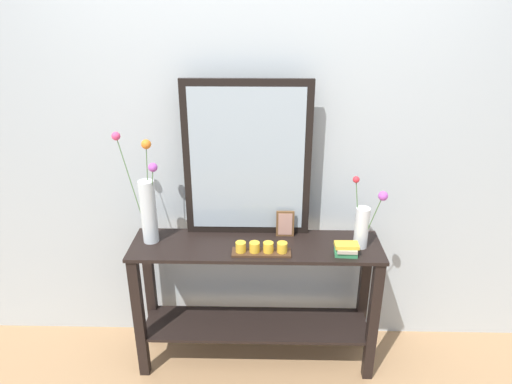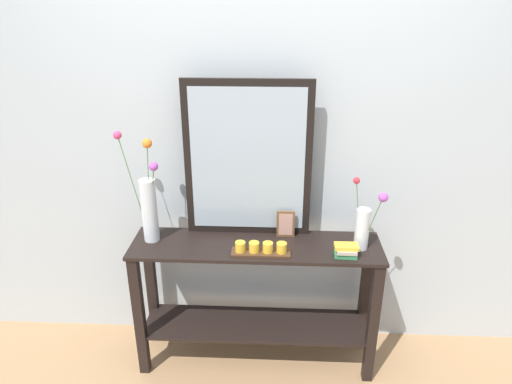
% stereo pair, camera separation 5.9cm
% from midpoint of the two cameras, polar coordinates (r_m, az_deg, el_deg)
% --- Properties ---
extents(ground_plane, '(7.00, 6.00, 0.02)m').
position_cam_midpoint_polar(ground_plane, '(3.08, -0.58, -19.87)').
color(ground_plane, '#A87F56').
extents(wall_back, '(6.40, 0.08, 2.70)m').
position_cam_midpoint_polar(wall_back, '(2.65, -0.50, 6.98)').
color(wall_back, '#B2BCC1').
rests_on(wall_back, ground).
extents(console_table, '(1.40, 0.36, 0.81)m').
position_cam_midpoint_polar(console_table, '(2.75, -0.63, -12.07)').
color(console_table, black).
rests_on(console_table, ground).
extents(mirror_leaning, '(0.71, 0.03, 0.89)m').
position_cam_midpoint_polar(mirror_leaning, '(2.54, -1.78, 3.93)').
color(mirror_leaning, black).
rests_on(mirror_leaning, console_table).
extents(tall_vase_left, '(0.24, 0.10, 0.63)m').
position_cam_midpoint_polar(tall_vase_left, '(2.60, -13.90, -1.61)').
color(tall_vase_left, silver).
rests_on(tall_vase_left, console_table).
extents(vase_right, '(0.17, 0.13, 0.41)m').
position_cam_midpoint_polar(vase_right, '(2.55, 12.47, -3.87)').
color(vase_right, silver).
rests_on(vase_right, console_table).
extents(candle_tray, '(0.32, 0.09, 0.07)m').
position_cam_midpoint_polar(candle_tray, '(2.49, -0.01, -7.07)').
color(candle_tray, '#472D1C').
rests_on(candle_tray, console_table).
extents(picture_frame_small, '(0.10, 0.01, 0.16)m').
position_cam_midpoint_polar(picture_frame_small, '(2.64, 2.99, -3.95)').
color(picture_frame_small, brown).
rests_on(picture_frame_small, console_table).
extents(book_stack, '(0.13, 0.09, 0.07)m').
position_cam_midpoint_polar(book_stack, '(2.51, 10.45, -7.00)').
color(book_stack, '#388E56').
rests_on(book_stack, console_table).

